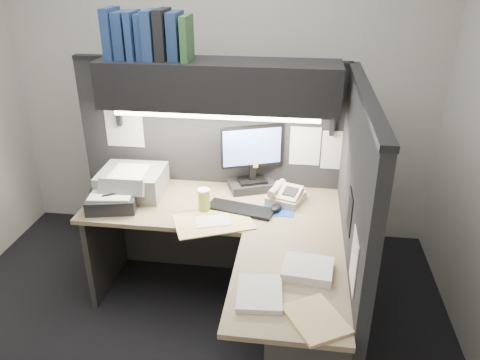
% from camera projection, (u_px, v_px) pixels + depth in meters
% --- Properties ---
extents(floor, '(3.50, 3.50, 0.00)m').
position_uv_depth(floor, '(183.00, 345.00, 2.98)').
color(floor, black).
rests_on(floor, ground).
extents(wall_back, '(3.50, 0.04, 2.70)m').
position_uv_depth(wall_back, '(220.00, 80.00, 3.74)').
color(wall_back, beige).
rests_on(wall_back, floor).
extents(partition_back, '(1.90, 0.06, 1.60)m').
position_uv_depth(partition_back, '(212.00, 172.00, 3.47)').
color(partition_back, black).
rests_on(partition_back, floor).
extents(partition_right, '(0.06, 1.50, 1.60)m').
position_uv_depth(partition_right, '(350.00, 234.00, 2.68)').
color(partition_right, black).
rests_on(partition_right, floor).
extents(desk, '(1.70, 1.53, 0.73)m').
position_uv_depth(desk, '(250.00, 296.00, 2.74)').
color(desk, '#817352').
rests_on(desk, floor).
extents(overhead_shelf, '(1.55, 0.34, 0.30)m').
position_uv_depth(overhead_shelf, '(219.00, 84.00, 2.99)').
color(overhead_shelf, black).
rests_on(overhead_shelf, partition_back).
extents(task_light_tube, '(1.32, 0.04, 0.04)m').
position_uv_depth(task_light_tube, '(215.00, 116.00, 2.94)').
color(task_light_tube, white).
rests_on(task_light_tube, overhead_shelf).
extents(monitor, '(0.42, 0.30, 0.48)m').
position_uv_depth(monitor, '(252.00, 165.00, 3.27)').
color(monitor, black).
rests_on(monitor, desk).
extents(keyboard, '(0.46, 0.24, 0.02)m').
position_uv_depth(keyboard, '(240.00, 209.00, 3.07)').
color(keyboard, black).
rests_on(keyboard, desk).
extents(mousepad, '(0.21, 0.19, 0.00)m').
position_uv_depth(mousepad, '(279.00, 209.00, 3.08)').
color(mousepad, '#1C459C').
rests_on(mousepad, desk).
extents(mouse, '(0.09, 0.12, 0.04)m').
position_uv_depth(mouse, '(276.00, 208.00, 3.06)').
color(mouse, black).
rests_on(mouse, mousepad).
extents(telephone, '(0.28, 0.28, 0.09)m').
position_uv_depth(telephone, '(286.00, 196.00, 3.17)').
color(telephone, '#B8A88D').
rests_on(telephone, desk).
extents(coffee_cup, '(0.10, 0.10, 0.14)m').
position_uv_depth(coffee_cup, '(204.00, 201.00, 3.04)').
color(coffee_cup, '#AEB046').
rests_on(coffee_cup, desk).
extents(printer, '(0.44, 0.38, 0.17)m').
position_uv_depth(printer, '(133.00, 182.00, 3.27)').
color(printer, gray).
rests_on(printer, desk).
extents(notebook_stack, '(0.36, 0.32, 0.09)m').
position_uv_depth(notebook_stack, '(112.00, 201.00, 3.09)').
color(notebook_stack, black).
rests_on(notebook_stack, desk).
extents(open_folder, '(0.56, 0.48, 0.01)m').
position_uv_depth(open_folder, '(213.00, 222.00, 2.93)').
color(open_folder, '#DDBB7C').
rests_on(open_folder, desk).
extents(paper_stack_a, '(0.28, 0.24, 0.05)m').
position_uv_depth(paper_stack_a, '(308.00, 269.00, 2.45)').
color(paper_stack_a, white).
rests_on(paper_stack_a, desk).
extents(paper_stack_b, '(0.24, 0.29, 0.03)m').
position_uv_depth(paper_stack_b, '(260.00, 293.00, 2.29)').
color(paper_stack_b, white).
rests_on(paper_stack_b, desk).
extents(manila_stack, '(0.34, 0.36, 0.02)m').
position_uv_depth(manila_stack, '(316.00, 319.00, 2.14)').
color(manila_stack, '#DDBB7C').
rests_on(manila_stack, desk).
extents(binder_row, '(0.54, 0.25, 0.31)m').
position_uv_depth(binder_row, '(148.00, 35.00, 2.92)').
color(binder_row, navy).
rests_on(binder_row, overhead_shelf).
extents(pinned_papers, '(1.76, 1.31, 0.51)m').
position_uv_depth(pinned_papers, '(261.00, 162.00, 2.98)').
color(pinned_papers, white).
rests_on(pinned_papers, partition_back).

